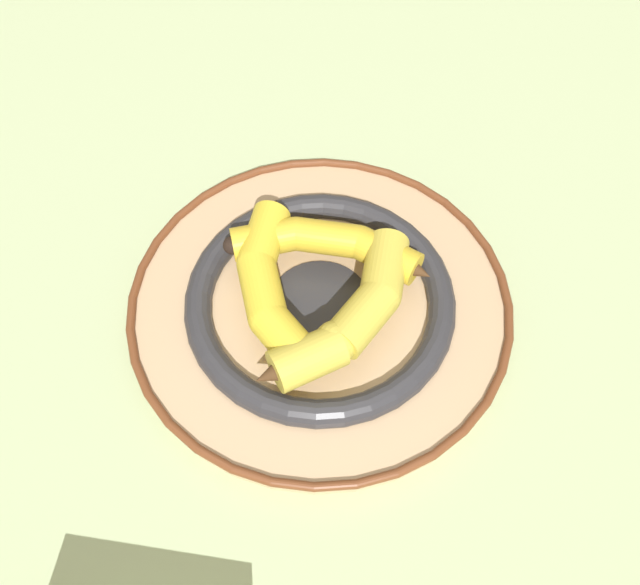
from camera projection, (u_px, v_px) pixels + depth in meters
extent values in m
plane|color=#B2C693|center=(340.00, 360.00, 0.71)|extent=(2.80, 2.80, 0.00)
cylinder|color=tan|center=(320.00, 309.00, 0.73)|extent=(0.36, 0.36, 0.02)
torus|color=#2D2D33|center=(320.00, 301.00, 0.72)|extent=(0.26, 0.26, 0.03)
cylinder|color=#2D2D33|center=(320.00, 303.00, 0.72)|extent=(0.10, 0.10, 0.00)
torus|color=brown|center=(320.00, 303.00, 0.72)|extent=(0.37, 0.37, 0.01)
cylinder|color=gold|center=(387.00, 256.00, 0.71)|extent=(0.04, 0.07, 0.03)
cylinder|color=gold|center=(327.00, 238.00, 0.73)|extent=(0.05, 0.07, 0.03)
cylinder|color=gold|center=(264.00, 239.00, 0.72)|extent=(0.06, 0.07, 0.03)
sphere|color=gold|center=(359.00, 242.00, 0.72)|extent=(0.03, 0.03, 0.03)
sphere|color=gold|center=(296.00, 234.00, 0.73)|extent=(0.03, 0.03, 0.03)
cone|color=#472D19|center=(416.00, 270.00, 0.71)|extent=(0.03, 0.03, 0.03)
sphere|color=black|center=(232.00, 245.00, 0.72)|extent=(0.02, 0.02, 0.02)
cylinder|color=yellow|center=(264.00, 237.00, 0.72)|extent=(0.07, 0.05, 0.04)
cylinder|color=yellow|center=(262.00, 290.00, 0.69)|extent=(0.07, 0.07, 0.04)
cylinder|color=yellow|center=(289.00, 343.00, 0.66)|extent=(0.06, 0.07, 0.04)
sphere|color=yellow|center=(256.00, 263.00, 0.71)|extent=(0.04, 0.04, 0.04)
sphere|color=yellow|center=(268.00, 319.00, 0.67)|extent=(0.04, 0.04, 0.04)
cone|color=#472D19|center=(272.00, 213.00, 0.74)|extent=(0.04, 0.03, 0.03)
sphere|color=black|center=(311.00, 368.00, 0.65)|extent=(0.02, 0.02, 0.02)
cylinder|color=gold|center=(308.00, 358.00, 0.65)|extent=(0.07, 0.07, 0.04)
cylinder|color=gold|center=(360.00, 319.00, 0.67)|extent=(0.07, 0.05, 0.04)
cylinder|color=gold|center=(385.00, 268.00, 0.70)|extent=(0.07, 0.05, 0.04)
sphere|color=gold|center=(340.00, 344.00, 0.66)|extent=(0.04, 0.04, 0.04)
sphere|color=gold|center=(380.00, 296.00, 0.69)|extent=(0.04, 0.04, 0.04)
cone|color=#472D19|center=(275.00, 373.00, 0.64)|extent=(0.05, 0.05, 0.03)
sphere|color=black|center=(389.00, 241.00, 0.72)|extent=(0.02, 0.02, 0.02)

